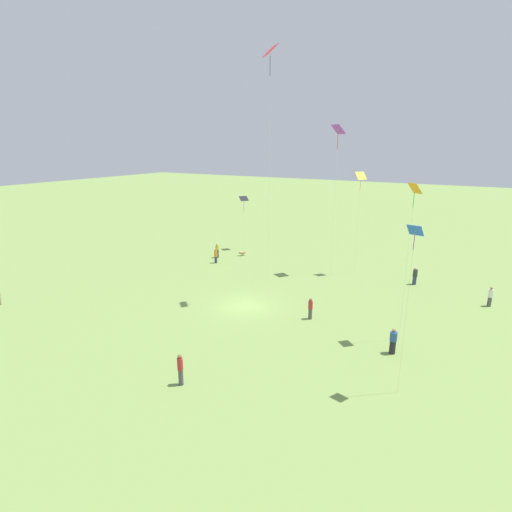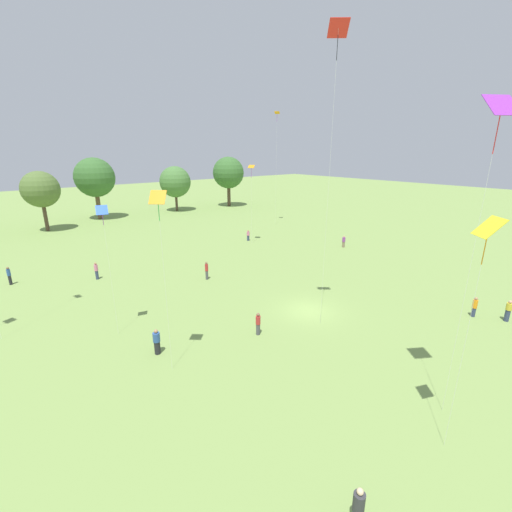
{
  "view_description": "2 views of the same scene",
  "coord_description": "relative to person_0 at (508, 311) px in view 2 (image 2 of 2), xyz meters",
  "views": [
    {
      "loc": [
        -16.18,
        26.44,
        13.06
      ],
      "look_at": [
        -2.48,
        2.59,
        5.33
      ],
      "focal_mm": 28.0,
      "sensor_mm": 36.0,
      "label": 1
    },
    {
      "loc": [
        -19.62,
        -17.2,
        12.76
      ],
      "look_at": [
        -4.29,
        1.59,
        5.21
      ],
      "focal_mm": 24.0,
      "sensor_mm": 36.0,
      "label": 2
    }
  ],
  "objects": [
    {
      "name": "person_2",
      "position": [
        7.5,
        21.13,
        -0.07
      ],
      "size": [
        0.47,
        0.47,
        1.62
      ],
      "rotation": [
        0.0,
        0.0,
        3.01
      ],
      "color": "#847056",
      "rests_on": "ground_plane"
    },
    {
      "name": "person_6",
      "position": [
        -0.38,
        32.21,
        -0.09
      ],
      "size": [
        0.44,
        0.44,
        1.58
      ],
      "rotation": [
        0.0,
        0.0,
        3.06
      ],
      "color": "#333D5B",
      "rests_on": "ground_plane"
    },
    {
      "name": "person_0",
      "position": [
        0.0,
        0.0,
        0.0
      ],
      "size": [
        0.46,
        0.46,
        1.74
      ],
      "rotation": [
        0.0,
        0.0,
        3.01
      ],
      "color": "#333D5B",
      "rests_on": "ground_plane"
    },
    {
      "name": "kite_8",
      "position": [
        -22.94,
        10.82,
        9.11
      ],
      "size": [
        1.0,
        0.99,
        10.75
      ],
      "rotation": [
        0.0,
        0.0,
        4.75
      ],
      "color": "orange",
      "rests_on": "ground_plane"
    },
    {
      "name": "person_9",
      "position": [
        -22.92,
        12.94,
        -0.0
      ],
      "size": [
        0.6,
        0.6,
        1.75
      ],
      "rotation": [
        0.0,
        0.0,
        0.43
      ],
      "color": "#232328",
      "rests_on": "ground_plane"
    },
    {
      "name": "person_3",
      "position": [
        -1.17,
        1.94,
        -0.03
      ],
      "size": [
        0.51,
        0.51,
        1.67
      ],
      "rotation": [
        0.0,
        0.0,
        3.86
      ],
      "color": "#333D5B",
      "rests_on": "ground_plane"
    },
    {
      "name": "person_4",
      "position": [
        -21.97,
        -1.7,
        -0.01
      ],
      "size": [
        0.54,
        0.54,
        1.73
      ],
      "rotation": [
        0.0,
        0.0,
        3.49
      ],
      "color": "#333D5B",
      "rests_on": "ground_plane"
    },
    {
      "name": "person_7",
      "position": [
        -13.36,
        22.46,
        0.11
      ],
      "size": [
        0.45,
        0.45,
        1.89
      ],
      "rotation": [
        0.0,
        0.0,
        4.01
      ],
      "color": "#4C4C51",
      "rests_on": "ground_plane"
    },
    {
      "name": "kite_0",
      "position": [
        -11.61,
        8.85,
        18.07
      ],
      "size": [
        1.49,
        1.45,
        20.11
      ],
      "rotation": [
        0.0,
        0.0,
        1.65
      ],
      "color": "red",
      "rests_on": "ground_plane"
    },
    {
      "name": "person_5",
      "position": [
        -22.09,
        29.66,
        0.06
      ],
      "size": [
        0.45,
        0.45,
        1.81
      ],
      "rotation": [
        0.0,
        0.0,
        5.91
      ],
      "color": "#333D5B",
      "rests_on": "ground_plane"
    },
    {
      "name": "tree_1",
      "position": [
        -22.06,
        58.05,
        5.87
      ],
      "size": [
        5.72,
        5.72,
        9.62
      ],
      "color": "brown",
      "rests_on": "ground_plane"
    },
    {
      "name": "person_10",
      "position": [
        -16.28,
        10.66,
        -0.0
      ],
      "size": [
        0.47,
        0.47,
        1.7
      ],
      "rotation": [
        0.0,
        0.0,
        3.71
      ],
      "color": "#4C4C51",
      "rests_on": "ground_plane"
    },
    {
      "name": "kite_2",
      "position": [
        -15.96,
        -2.15,
        8.88
      ],
      "size": [
        1.17,
        1.19,
        10.43
      ],
      "rotation": [
        0.0,
        0.0,
        3.2
      ],
      "color": "yellow",
      "rests_on": "ground_plane"
    },
    {
      "name": "kite_7",
      "position": [
        -1.13,
        30.46,
        9.27
      ],
      "size": [
        1.07,
        1.08,
        10.84
      ],
      "rotation": [
        0.0,
        0.0,
        4.59
      ],
      "color": "orange",
      "rests_on": "ground_plane"
    },
    {
      "name": "kite_1",
      "position": [
        -13.75,
        -1.12,
        13.14
      ],
      "size": [
        1.52,
        1.43,
        14.86
      ],
      "rotation": [
        0.0,
        0.0,
        4.94
      ],
      "color": "purple",
      "rests_on": "ground_plane"
    },
    {
      "name": "person_1",
      "position": [
        -29.16,
        33.51,
        0.08
      ],
      "size": [
        0.46,
        0.46,
        1.84
      ],
      "rotation": [
        0.0,
        0.0,
        0.77
      ],
      "color": "#232328",
      "rests_on": "ground_plane"
    },
    {
      "name": "kite_6",
      "position": [
        -24.08,
        17.16,
        7.74
      ],
      "size": [
        0.82,
        0.65,
        9.32
      ],
      "rotation": [
        0.0,
        0.0,
        5.26
      ],
      "color": "blue",
      "rests_on": "ground_plane"
    },
    {
      "name": "ground_plane",
      "position": [
        -10.63,
        10.97,
        -0.86
      ],
      "size": [
        240.0,
        240.0,
        0.0
      ],
      "primitive_type": "plane",
      "color": "#7A994C"
    },
    {
      "name": "tree_4",
      "position": [
        16.02,
        60.59,
        6.81
      ],
      "size": [
        7.15,
        7.15,
        11.29
      ],
      "color": "brown",
      "rests_on": "ground_plane"
    },
    {
      "name": "kite_9",
      "position": [
        10.35,
        38.11,
        16.38
      ],
      "size": [
        1.08,
        1.1,
        18.73
      ],
      "rotation": [
        0.0,
        0.0,
        1.43
      ],
      "color": "orange",
      "rests_on": "ground_plane"
    },
    {
      "name": "tree_3",
      "position": [
        3.38,
        62.35,
        5.34
      ],
      "size": [
        6.55,
        6.55,
        9.49
      ],
      "color": "brown",
      "rests_on": "ground_plane"
    },
    {
      "name": "tree_2",
      "position": [
        -12.36,
        63.41,
        6.93
      ],
      "size": [
        7.25,
        7.25,
        11.46
      ],
      "color": "brown",
      "rests_on": "ground_plane"
    }
  ]
}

